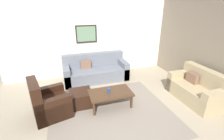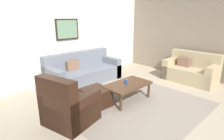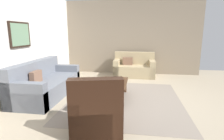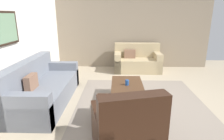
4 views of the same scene
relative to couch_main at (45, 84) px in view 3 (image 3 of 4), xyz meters
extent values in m
plane|color=tan|center=(-0.07, -2.08, -0.30)|extent=(8.00, 8.00, 0.00)
cube|color=silver|center=(-0.07, 0.52, 1.10)|extent=(6.00, 0.12, 2.80)
cube|color=gray|center=(2.93, -2.08, 1.10)|extent=(0.12, 5.20, 2.80)
cube|color=gray|center=(-0.07, -2.08, -0.29)|extent=(2.95, 2.63, 0.01)
cube|color=slate|center=(0.00, -0.10, -0.09)|extent=(2.20, 0.94, 0.42)
cube|color=slate|center=(0.00, 0.25, 0.14)|extent=(2.20, 0.24, 0.88)
cube|color=slate|center=(-1.00, -0.10, 0.01)|extent=(0.20, 0.94, 0.62)
cube|color=slate|center=(1.00, -0.10, 0.01)|extent=(0.20, 0.94, 0.62)
cube|color=brown|center=(-0.32, 0.03, 0.26)|extent=(0.36, 0.12, 0.28)
cube|color=tan|center=(2.33, -2.24, -0.09)|extent=(0.80, 1.47, 0.42)
cube|color=tan|center=(2.61, -2.24, 0.14)|extent=(0.24, 1.47, 0.88)
cube|color=tan|center=(2.33, -1.61, 0.01)|extent=(0.80, 0.20, 0.62)
cube|color=tan|center=(2.33, -2.88, 0.01)|extent=(0.80, 0.20, 0.62)
cube|color=brown|center=(2.39, -2.00, 0.26)|extent=(0.12, 0.36, 0.28)
cube|color=black|center=(-1.44, -1.70, -0.08)|extent=(0.97, 0.97, 0.44)
cube|color=black|center=(-1.74, -1.77, 0.18)|extent=(0.39, 0.82, 0.95)
cube|color=black|center=(-1.37, -2.01, 0.00)|extent=(0.81, 0.35, 0.60)
cube|color=black|center=(-1.52, -1.39, 0.00)|extent=(0.81, 0.35, 0.60)
cube|color=black|center=(-0.72, -1.52, -0.10)|extent=(0.56, 0.56, 0.40)
cylinder|color=#472D1C|center=(-0.48, -2.06, -0.12)|extent=(0.06, 0.06, 0.36)
cylinder|color=#472D1C|center=(0.50, -2.06, -0.12)|extent=(0.06, 0.06, 0.36)
cylinder|color=#472D1C|center=(-0.48, -1.54, -0.12)|extent=(0.06, 0.06, 0.36)
cylinder|color=#472D1C|center=(0.50, -1.54, -0.12)|extent=(0.06, 0.06, 0.36)
cube|color=#472D1C|center=(0.01, -1.80, 0.09)|extent=(1.10, 0.64, 0.05)
cylinder|color=#1E478C|center=(-0.03, -1.79, 0.17)|extent=(0.07, 0.07, 0.11)
cube|color=black|center=(-0.17, 0.43, 1.25)|extent=(0.73, 0.04, 0.60)
cube|color=gray|center=(-0.17, 0.42, 1.25)|extent=(0.65, 0.01, 0.52)
camera|label=1|loc=(-1.04, -5.19, 2.19)|focal=25.40mm
camera|label=2|loc=(-2.99, -4.42, 1.62)|focal=29.30mm
camera|label=3|loc=(-4.14, -2.36, 1.30)|focal=28.65mm
camera|label=4|loc=(-3.60, -1.59, 1.49)|focal=30.23mm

